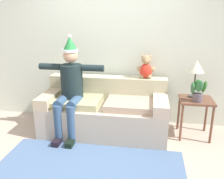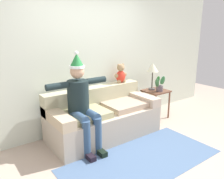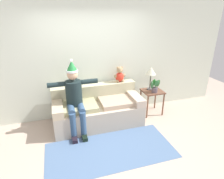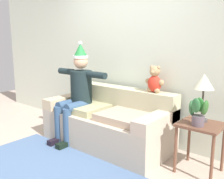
{
  "view_description": "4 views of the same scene",
  "coord_description": "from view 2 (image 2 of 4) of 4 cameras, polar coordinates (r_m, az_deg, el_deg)",
  "views": [
    {
      "loc": [
        0.69,
        -2.49,
        1.82
      ],
      "look_at": [
        0.16,
        0.79,
        0.78
      ],
      "focal_mm": 38.35,
      "sensor_mm": 36.0,
      "label": 1
    },
    {
      "loc": [
        -2.09,
        -2.11,
        1.86
      ],
      "look_at": [
        0.03,
        0.78,
        0.9
      ],
      "focal_mm": 36.01,
      "sensor_mm": 36.0,
      "label": 2
    },
    {
      "loc": [
        -0.81,
        -2.75,
        2.41
      ],
      "look_at": [
        0.29,
        0.83,
        0.87
      ],
      "focal_mm": 30.42,
      "sensor_mm": 36.0,
      "label": 3
    },
    {
      "loc": [
        2.4,
        -1.79,
        1.58
      ],
      "look_at": [
        0.25,
        0.81,
        0.91
      ],
      "focal_mm": 40.68,
      "sensor_mm": 36.0,
      "label": 4
    }
  ],
  "objects": [
    {
      "name": "table_lamp",
      "position": [
        4.82,
        10.3,
        5.2
      ],
      "size": [
        0.24,
        0.24,
        0.57
      ],
      "color": "#484547",
      "rests_on": "side_table"
    },
    {
      "name": "teddy_bear",
      "position": [
        4.44,
        2.25,
        3.92
      ],
      "size": [
        0.29,
        0.17,
        0.38
      ],
      "color": "red",
      "rests_on": "couch"
    },
    {
      "name": "ground_plane",
      "position": [
        3.5,
        7.51,
        -17.28
      ],
      "size": [
        10.0,
        10.0,
        0.0
      ],
      "primitive_type": "plane",
      "color": "#B6A08F"
    },
    {
      "name": "back_wall",
      "position": [
        4.25,
        -6.53,
        7.94
      ],
      "size": [
        7.0,
        0.1,
        2.7
      ],
      "primitive_type": "cube",
      "color": "silver",
      "rests_on": "ground_plane"
    },
    {
      "name": "couch",
      "position": [
        4.06,
        -2.36,
        -7.04
      ],
      "size": [
        1.95,
        0.89,
        0.84
      ],
      "color": "#B7A995",
      "rests_on": "ground_plane"
    },
    {
      "name": "potted_plant",
      "position": [
        4.76,
        12.06,
        1.48
      ],
      "size": [
        0.24,
        0.24,
        0.35
      ],
      "color": "#5C5058",
      "rests_on": "side_table"
    },
    {
      "name": "side_table",
      "position": [
        4.91,
        11.04,
        -1.43
      ],
      "size": [
        0.49,
        0.46,
        0.61
      ],
      "color": "brown",
      "rests_on": "ground_plane"
    },
    {
      "name": "area_rug",
      "position": [
        3.49,
        7.71,
        -17.33
      ],
      "size": [
        2.36,
        1.1,
        0.01
      ],
      "primitive_type": "cube",
      "color": "slate",
      "rests_on": "ground_plane"
    },
    {
      "name": "person_seated",
      "position": [
        3.53,
        -7.81,
        -2.77
      ],
      "size": [
        1.02,
        0.77,
        1.55
      ],
      "color": "black",
      "rests_on": "ground_plane"
    }
  ]
}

